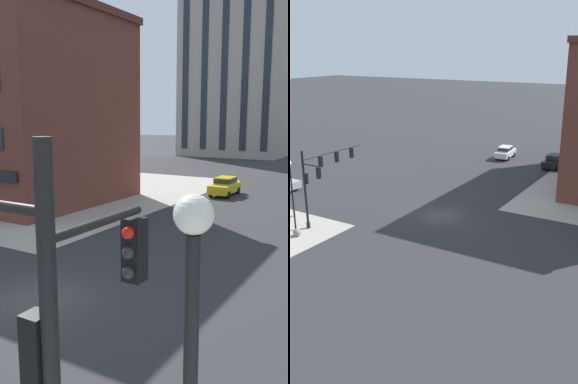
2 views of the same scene
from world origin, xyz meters
TOP-DOWN VIEW (x-y plane):
  - ground_plane at (0.00, 0.00)m, footprint 320.00×320.00m
  - sidewalk_far_corner at (-20.00, 20.00)m, footprint 32.00×32.00m
  - car_main_southbound_near at (-2.00, 25.68)m, footprint 1.94×4.42m

SIDE VIEW (x-z plane):
  - ground_plane at x=0.00m, z-range 0.00..0.00m
  - sidewalk_far_corner at x=-20.00m, z-range -0.01..0.01m
  - car_main_southbound_near at x=-2.00m, z-range 0.08..1.76m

